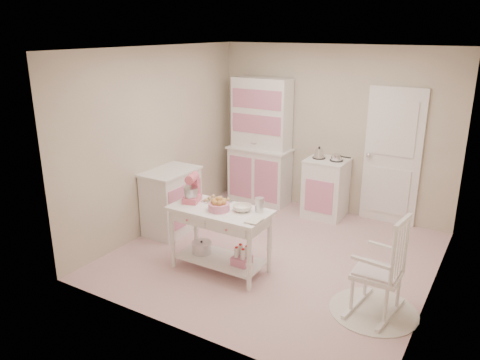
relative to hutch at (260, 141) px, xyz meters
name	(u,v)px	position (x,y,z in m)	size (l,w,h in m)	color
room_shell	(278,131)	(1.15, -1.66, 0.61)	(3.84, 3.84, 2.62)	#D08286
door	(392,157)	(2.10, 0.21, -0.02)	(0.82, 0.05, 2.04)	white
hutch	(260,141)	(0.00, 0.00, 0.00)	(1.06, 0.50, 2.08)	white
stove	(326,188)	(1.20, -0.05, -0.58)	(0.62, 0.57, 0.92)	white
base_cabinet	(171,201)	(-0.48, -1.75, -0.58)	(0.54, 0.84, 0.92)	white
lace_rug	(373,311)	(2.62, -2.27, -1.03)	(0.92, 0.92, 0.01)	white
rocking_chair	(378,264)	(2.62, -2.27, -0.49)	(0.48, 0.72, 1.10)	white
work_table	(220,240)	(0.76, -2.35, -0.64)	(1.20, 0.60, 0.80)	white
stand_mixer	(192,189)	(0.34, -2.33, -0.07)	(0.20, 0.28, 0.34)	#E05E77
cookie_tray	(218,201)	(0.61, -2.17, -0.23)	(0.34, 0.24, 0.02)	silver
bread_basket	(219,207)	(0.78, -2.40, -0.19)	(0.25, 0.25, 0.09)	pink
mixing_bowl	(242,208)	(1.02, -2.27, -0.21)	(0.22, 0.22, 0.07)	white
metal_pitcher	(259,205)	(1.20, -2.19, -0.16)	(0.10, 0.10, 0.17)	silver
recipe_book	(248,219)	(1.21, -2.47, -0.23)	(0.15, 0.21, 0.02)	white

